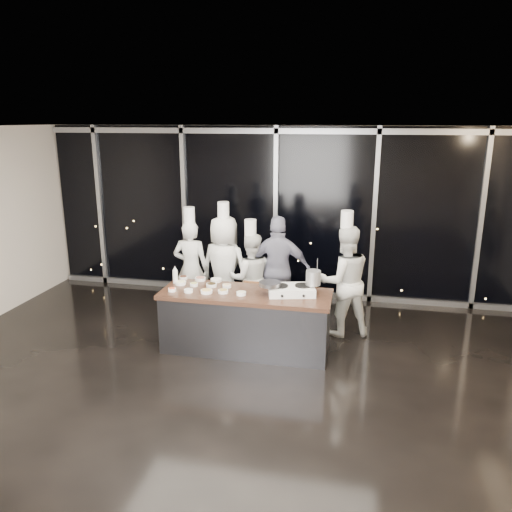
# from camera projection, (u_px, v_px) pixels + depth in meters

# --- Properties ---
(ground) EXTENTS (9.00, 9.00, 0.00)m
(ground) POSITION_uv_depth(u_px,v_px,m) (230.00, 379.00, 6.57)
(ground) COLOR black
(ground) RESTS_ON ground
(room_shell) EXTENTS (9.02, 7.02, 3.21)m
(room_shell) POSITION_uv_depth(u_px,v_px,m) (242.00, 211.00, 5.93)
(room_shell) COLOR beige
(room_shell) RESTS_ON ground
(window_wall) EXTENTS (8.90, 0.11, 3.20)m
(window_wall) POSITION_uv_depth(u_px,v_px,m) (276.00, 213.00, 9.38)
(window_wall) COLOR black
(window_wall) RESTS_ON ground
(demo_counter) EXTENTS (2.46, 0.86, 0.90)m
(demo_counter) POSITION_uv_depth(u_px,v_px,m) (246.00, 321.00, 7.29)
(demo_counter) COLOR #35353A
(demo_counter) RESTS_ON ground
(stove) EXTENTS (0.72, 0.54, 0.14)m
(stove) POSITION_uv_depth(u_px,v_px,m) (291.00, 290.00, 7.08)
(stove) COLOR white
(stove) RESTS_ON demo_counter
(frying_pan) EXTENTS (0.56, 0.37, 0.05)m
(frying_pan) POSITION_uv_depth(u_px,v_px,m) (269.00, 284.00, 7.02)
(frying_pan) COLOR slate
(frying_pan) RESTS_ON stove
(stock_pot) EXTENTS (0.25, 0.25, 0.21)m
(stock_pot) POSITION_uv_depth(u_px,v_px,m) (313.00, 278.00, 7.04)
(stock_pot) COLOR #B3B3B6
(stock_pot) RESTS_ON stove
(prep_bowls) EXTENTS (1.19, 0.71, 0.05)m
(prep_bowls) POSITION_uv_depth(u_px,v_px,m) (205.00, 285.00, 7.40)
(prep_bowls) COLOR white
(prep_bowls) RESTS_ON demo_counter
(squeeze_bottle) EXTENTS (0.07, 0.07, 0.27)m
(squeeze_bottle) POSITION_uv_depth(u_px,v_px,m) (175.00, 275.00, 7.55)
(squeeze_bottle) COLOR white
(squeeze_bottle) RESTS_ON demo_counter
(chef_far_left) EXTENTS (0.63, 0.43, 1.90)m
(chef_far_left) POSITION_uv_depth(u_px,v_px,m) (191.00, 267.00, 8.53)
(chef_far_left) COLOR silver
(chef_far_left) RESTS_ON ground
(chef_left) EXTENTS (0.97, 0.74, 2.01)m
(chef_left) POSITION_uv_depth(u_px,v_px,m) (224.00, 267.00, 8.38)
(chef_left) COLOR silver
(chef_left) RESTS_ON ground
(chef_center) EXTENTS (0.87, 0.76, 1.75)m
(chef_center) POSITION_uv_depth(u_px,v_px,m) (251.00, 278.00, 8.25)
(chef_center) COLOR silver
(chef_center) RESTS_ON ground
(guest) EXTENTS (1.09, 0.51, 1.81)m
(guest) POSITION_uv_depth(u_px,v_px,m) (279.00, 270.00, 8.20)
(guest) COLOR #16173E
(guest) RESTS_ON ground
(chef_right) EXTENTS (1.03, 0.93, 1.99)m
(chef_right) POSITION_uv_depth(u_px,v_px,m) (344.00, 281.00, 7.74)
(chef_right) COLOR silver
(chef_right) RESTS_ON ground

